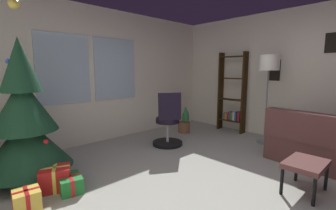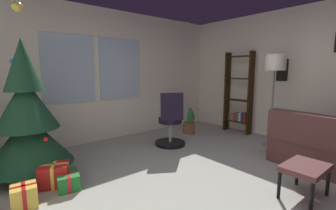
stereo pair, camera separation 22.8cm
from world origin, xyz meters
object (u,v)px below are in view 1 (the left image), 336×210
footstool (306,166)px  potted_plant (185,123)px  bookshelf (232,97)px  gift_box_red (55,178)px  gift_box_gold (27,202)px  gift_box_green (70,184)px  floor_lamp (269,69)px  office_chair (168,125)px  holiday_tree (25,123)px

footstool → potted_plant: size_ratio=0.89×
bookshelf → gift_box_red: bearing=-179.7°
potted_plant → gift_box_gold: bearing=-164.1°
gift_box_green → floor_lamp: (3.42, -0.75, 1.32)m
bookshelf → potted_plant: 1.24m
gift_box_gold → bookshelf: 4.28m
gift_box_gold → potted_plant: 3.46m
gift_box_green → potted_plant: (2.86, 0.83, 0.13)m
gift_box_green → office_chair: 2.02m
footstool → gift_box_gold: footstool is taller
gift_box_red → holiday_tree: bearing=108.5°
gift_box_red → footstool: bearing=-44.8°
footstool → gift_box_green: bearing=136.1°
floor_lamp → bookshelf: bearing=70.8°
holiday_tree → floor_lamp: bearing=-20.7°
holiday_tree → bookshelf: (4.02, -0.46, 0.05)m
potted_plant → bookshelf: bearing=-35.7°
bookshelf → gift_box_gold: bearing=-175.8°
floor_lamp → potted_plant: floor_lamp is taller
bookshelf → floor_lamp: (-0.33, -0.93, 0.62)m
gift_box_green → floor_lamp: floor_lamp is taller
gift_box_red → gift_box_gold: (-0.36, -0.29, -0.02)m
gift_box_red → office_chair: bearing=6.8°
footstool → gift_box_red: bearing=135.2°
footstool → office_chair: 2.28m
gift_box_gold → floor_lamp: (3.89, -0.62, 1.30)m
gift_box_green → holiday_tree: bearing=112.5°
footstool → gift_box_red: (-2.05, 2.04, -0.18)m
gift_box_green → potted_plant: 2.98m
potted_plant → floor_lamp: bearing=-70.2°
gift_box_green → gift_box_gold: (-0.47, -0.12, 0.02)m
gift_box_green → potted_plant: bearing=16.1°
gift_box_red → gift_box_green: gift_box_red is taller
holiday_tree → footstool: bearing=-48.7°
gift_box_green → office_chair: size_ratio=0.35×
footstool → gift_box_green: size_ratio=1.51×
holiday_tree → gift_box_green: 0.96m
gift_box_gold → bookshelf: size_ratio=0.14×
gift_box_red → bookshelf: bearing=0.3°
gift_box_gold → gift_box_green: bearing=14.9°
holiday_tree → bookshelf: size_ratio=1.23×
footstool → potted_plant: (0.92, 2.70, -0.10)m
gift_box_gold → office_chair: (2.42, 0.53, 0.28)m
holiday_tree → potted_plant: holiday_tree is taller
gift_box_gold → office_chair: office_chair is taller
gift_box_red → bookshelf: bookshelf is taller
floor_lamp → footstool: bearing=-142.8°
gift_box_gold → floor_lamp: 4.15m
office_chair → potted_plant: 1.01m
holiday_tree → bookshelf: 4.04m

